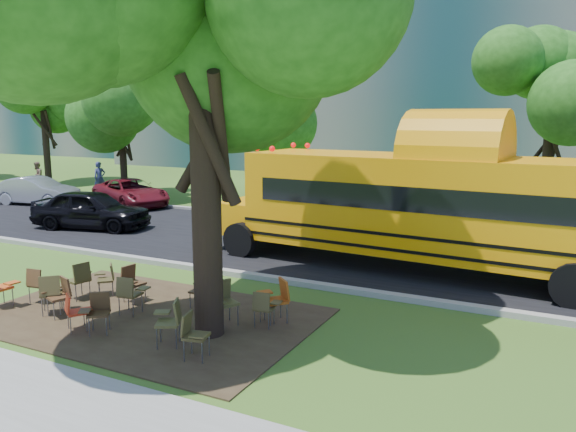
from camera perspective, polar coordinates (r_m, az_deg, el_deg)
The scene contains 33 objects.
ground at distance 13.41m, azimuth -16.05°, elevation -8.53°, with size 160.00×160.00×0.00m, color #3A591B.
dirt_patch at distance 12.42m, azimuth -14.18°, elevation -9.88°, with size 7.00×4.50×0.03m, color #382819.
asphalt_road at distance 18.93m, azimuth -1.61°, elevation -2.63°, with size 80.00×8.00×0.04m, color black.
kerb_near at distance 15.61m, azimuth -8.59°, elevation -5.32°, with size 80.00×0.25×0.14m, color gray.
kerb_far at distance 22.54m, azimuth 3.32°, elevation -0.44°, with size 80.00×0.25×0.14m, color gray.
building_main at distance 48.73m, azimuth 6.58°, elevation 18.09°, with size 38.00×16.00×22.00m, color slate.
building_left at distance 68.15m, azimuth -17.39°, elevation 14.57°, with size 26.00×14.00×20.00m, color slate.
bg_tree_0 at distance 30.43m, azimuth -16.64°, elevation 10.42°, with size 5.20×5.20×7.18m.
bg_tree_1 at distance 37.63m, azimuth -23.68°, elevation 11.11°, with size 6.00×6.00×8.40m.
bg_tree_2 at distance 28.76m, azimuth -1.96°, elevation 10.15°, with size 4.80×4.80×6.62m.
bg_tree_3 at distance 23.29m, azimuth 25.29°, elevation 11.23°, with size 5.60×5.60×7.84m.
main_tree at distance 10.61m, azimuth -8.81°, elevation 20.19°, with size 7.20×7.20×9.69m.
school_bus at distance 15.37m, azimuth 16.04°, elevation 0.83°, with size 13.04×3.80×3.15m.
chair_0 at distance 13.90m, azimuth -23.97°, elevation -6.12°, with size 0.56×0.55×0.84m.
chair_2 at distance 13.02m, azimuth -22.86°, elevation -6.95°, with size 0.61×0.77×0.90m.
chair_3 at distance 12.86m, azimuth -22.17°, elevation -7.23°, with size 0.68×0.53×0.86m.
chair_4 at distance 11.88m, azimuth -20.89°, elevation -8.84°, with size 0.65×0.51×0.77m.
chair_5 at distance 11.65m, azimuth -18.76°, elevation -8.91°, with size 0.54×0.69×0.82m.
chair_6 at distance 10.67m, azimuth -11.82°, elevation -10.09°, with size 0.73×0.60×0.89m.
chair_7 at distance 10.02m, azimuth -9.64°, elevation -11.52°, with size 0.61×0.58×0.85m.
chair_8 at distance 13.82m, azimuth -20.36°, elevation -5.79°, with size 0.53×0.67×0.90m.
chair_9 at distance 13.94m, azimuth -17.88°, elevation -5.85°, with size 0.66×0.53×0.77m.
chair_10 at distance 13.27m, azimuth -15.62°, elevation -6.29°, with size 0.51×0.61×0.86m.
chair_11 at distance 12.45m, azimuth -15.79°, elevation -7.38°, with size 0.58×0.58×0.87m.
chair_12 at distance 11.51m, azimuth -6.63°, elevation -8.31°, with size 0.61×0.78×0.93m.
chair_13 at distance 11.33m, azimuth -2.41°, elevation -9.06°, with size 0.51×0.50×0.77m.
chair_14 at distance 12.57m, azimuth -8.76°, elevation -7.21°, with size 0.47×0.50×0.77m.
chair_15 at distance 11.61m, azimuth -1.06°, elevation -8.11°, with size 0.79×0.62×0.92m.
black_car at distance 22.25m, azimuth -19.37°, elevation 0.64°, with size 1.77×4.40×1.50m, color black.
bg_car_silver at distance 29.30m, azimuth -24.15°, elevation 2.33°, with size 1.42×4.08×1.34m, color #9D9EA3.
bg_car_red at distance 27.40m, azimuth -15.66°, elevation 2.29°, with size 2.13×4.61×1.28m, color #5D1019.
pedestrian_a at distance 32.20m, azimuth -18.58°, elevation 3.69°, with size 0.64×0.42×1.76m, color navy.
pedestrian_b at distance 35.25m, azimuth -24.11°, elevation 3.74°, with size 0.79×0.61×1.62m, color #81604D.
Camera 1 is at (8.74, -9.26, 4.20)m, focal length 35.00 mm.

